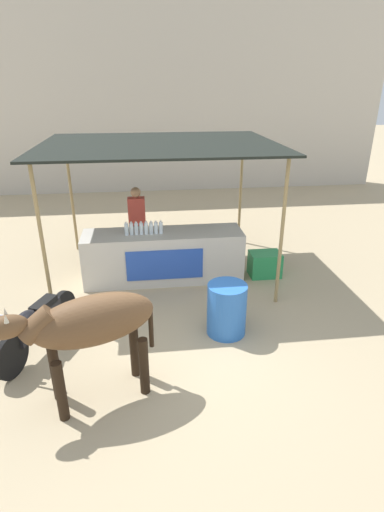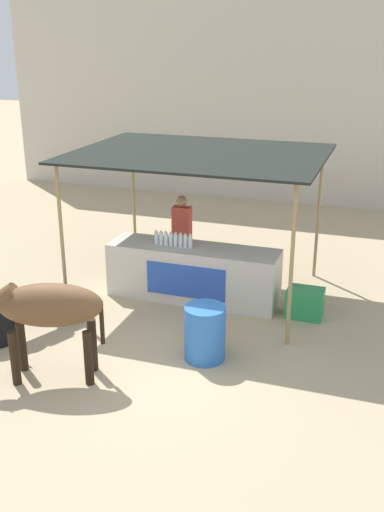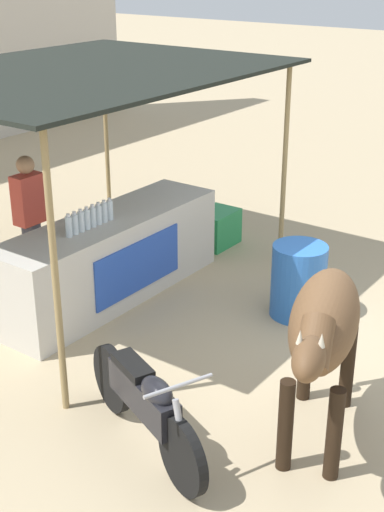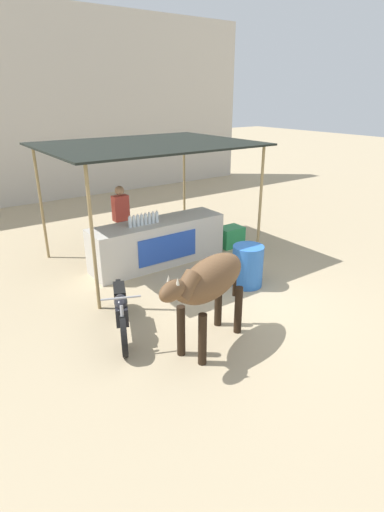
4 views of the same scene
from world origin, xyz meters
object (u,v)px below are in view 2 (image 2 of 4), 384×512
stall_counter (193,273)px  cow (46,308)px  cooler_box (305,303)px  water_barrel (205,333)px  motorcycle_parked (35,308)px  vendor_behind_counter (182,237)px

stall_counter → cow: size_ratio=1.63×
cooler_box → water_barrel: size_ratio=0.74×
cow → motorcycle_parked: cow is taller
vendor_behind_counter → motorcycle_parked: bearing=-116.8°
vendor_behind_counter → cow: bearing=-97.8°
stall_counter → vendor_behind_counter: 0.96m
cooler_box → water_barrel: (-1.15, -1.85, 0.17)m
water_barrel → motorcycle_parked: motorcycle_parked is taller
cow → cooler_box: bearing=45.1°
cooler_box → motorcycle_parked: 4.35m
stall_counter → cow: cow is taller
stall_counter → motorcycle_parked: (-1.89, -2.05, -0.05)m
vendor_behind_counter → cooler_box: 2.68m
vendor_behind_counter → water_barrel: vendor_behind_counter is taller
vendor_behind_counter → cooler_box: (2.47, -0.85, -0.61)m
cooler_box → cow: cow is taller
water_barrel → cow: 2.26m
vendor_behind_counter → water_barrel: 3.03m
motorcycle_parked → water_barrel: bearing=2.2°
cooler_box → water_barrel: 2.18m
stall_counter → water_barrel: 2.12m
vendor_behind_counter → stall_counter: bearing=-57.6°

